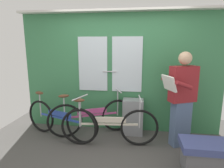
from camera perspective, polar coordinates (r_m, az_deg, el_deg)
ground_plane at (r=3.21m, az=-0.58°, el=-22.70°), size 5.04×4.19×0.04m
train_door_wall at (r=3.96m, az=2.19°, el=4.11°), size 4.04×0.28×2.43m
bicycle_near_door at (r=3.94m, az=-5.99°, el=-9.61°), size 1.60×0.82×0.89m
bicycle_leaning_behind at (r=3.93m, az=-15.26°, el=-10.06°), size 1.60×0.68×0.88m
bicycle_by_pole at (r=3.51m, az=-0.91°, el=-12.30°), size 1.73×0.44×0.89m
passenger_reading_newspaper at (r=3.55m, az=19.90°, el=-3.83°), size 0.63×0.57×1.67m
trash_bin_by_wall at (r=3.96m, az=6.18°, el=-9.57°), size 0.40×0.28×0.72m
bench_seat_corner at (r=3.20m, az=25.85°, el=-18.56°), size 0.70×0.44×0.45m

